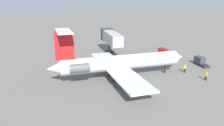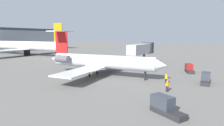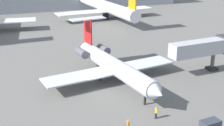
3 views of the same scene
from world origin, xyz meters
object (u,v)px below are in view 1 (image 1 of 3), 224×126
object	(u,v)px
regional_jet	(118,62)
ground_crew_loader	(206,76)
ground_crew_marshaller	(185,68)
baggage_tug_trailing	(200,62)
baggage_tug_spare	(164,53)
jet_bridge	(111,37)

from	to	relation	value
regional_jet	ground_crew_loader	world-z (taller)	regional_jet
ground_crew_marshaller	baggage_tug_trailing	world-z (taller)	baggage_tug_trailing
ground_crew_loader	baggage_tug_spare	distance (m)	18.24
regional_jet	baggage_tug_trailing	size ratio (longest dim) A/B	6.50
jet_bridge	baggage_tug_trailing	distance (m)	22.65
ground_crew_loader	ground_crew_marshaller	bearing A→B (deg)	18.92
regional_jet	baggage_tug_trailing	bearing A→B (deg)	-76.20
jet_bridge	ground_crew_loader	bearing A→B (deg)	-147.68
jet_bridge	baggage_tug_trailing	xyz separation A→B (m)	(-13.21, -18.00, -3.81)
regional_jet	ground_crew_marshaller	size ratio (longest dim) A/B	15.76
baggage_tug_spare	regional_jet	bearing A→B (deg)	133.38
ground_crew_marshaller	baggage_tug_spare	size ratio (longest dim) A/B	0.40
baggage_tug_trailing	regional_jet	bearing A→B (deg)	103.80
ground_crew_loader	baggage_tug_spare	world-z (taller)	baggage_tug_spare
ground_crew_loader	baggage_tug_trailing	bearing A→B (deg)	-25.50
baggage_tug_trailing	ground_crew_loader	bearing A→B (deg)	154.50
jet_bridge	baggage_tug_trailing	bearing A→B (deg)	-126.27
jet_bridge	ground_crew_marshaller	xyz separation A→B (m)	(-17.11, -12.21, -3.79)
jet_bridge	ground_crew_loader	xyz separation A→B (m)	(-21.90, -13.85, -3.79)
regional_jet	baggage_tug_spare	distance (m)	21.11
baggage_tug_trailing	jet_bridge	bearing A→B (deg)	53.73
regional_jet	baggage_tug_trailing	xyz separation A→B (m)	(4.87, -19.84, -2.27)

